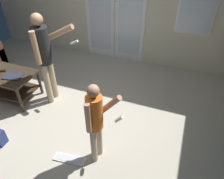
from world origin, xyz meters
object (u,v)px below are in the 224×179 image
(loose_keyboard, at_px, (70,159))
(tv_remote_black, at_px, (1,71))
(coffee_table, at_px, (6,79))
(laptop_closed, at_px, (13,76))
(person_adult, at_px, (45,53))
(person_child, at_px, (96,119))

(loose_keyboard, height_order, tv_remote_black, tv_remote_black)
(coffee_table, xyz_separation_m, tv_remote_black, (-0.07, 0.02, 0.15))
(laptop_closed, bearing_deg, tv_remote_black, 159.34)
(loose_keyboard, distance_m, tv_remote_black, 2.03)
(loose_keyboard, bearing_deg, laptop_closed, 151.58)
(person_adult, distance_m, laptop_closed, 0.74)
(coffee_table, bearing_deg, tv_remote_black, 165.15)
(coffee_table, relative_size, tv_remote_black, 6.21)
(loose_keyboard, height_order, laptop_closed, laptop_closed)
(person_child, xyz_separation_m, laptop_closed, (-1.80, 0.60, -0.21))
(person_adult, relative_size, person_child, 1.28)
(coffee_table, bearing_deg, person_adult, 15.10)
(person_child, relative_size, loose_keyboard, 2.69)
(coffee_table, bearing_deg, loose_keyboard, -25.86)
(loose_keyboard, bearing_deg, person_adult, 131.09)
(loose_keyboard, distance_m, laptop_closed, 1.73)
(laptop_closed, bearing_deg, coffee_table, 160.85)
(person_adult, xyz_separation_m, laptop_closed, (-0.55, -0.25, -0.42))
(coffee_table, relative_size, person_child, 0.87)
(laptop_closed, bearing_deg, person_child, -29.32)
(person_adult, bearing_deg, coffee_table, -164.90)
(coffee_table, height_order, laptop_closed, laptop_closed)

